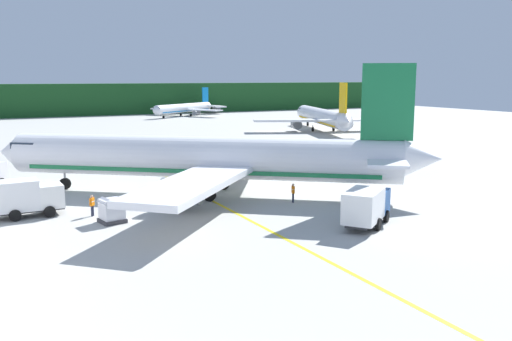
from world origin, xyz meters
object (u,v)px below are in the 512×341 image
airliner_far_taxiway (184,108)px  crew_marshaller (293,191)px  service_truck_catering (366,205)px  crew_loader_left (92,204)px  cargo_container_near (111,211)px  airliner_distant (211,104)px  airliner_foreground (207,159)px  service_truck_fuel (24,197)px  airliner_mid_apron (322,117)px

airliner_far_taxiway → crew_marshaller: airliner_far_taxiway is taller
service_truck_catering → crew_loader_left: service_truck_catering is taller
cargo_container_near → service_truck_catering: bearing=-29.5°
airliner_distant → cargo_container_near: 134.37m
airliner_foreground → airliner_far_taxiway: airliner_foreground is taller
airliner_far_taxiway → service_truck_catering: 117.50m
airliner_far_taxiway → cargo_container_near: (-42.74, -105.22, -1.31)m
airliner_far_taxiway → airliner_distant: (14.66, 16.26, 0.29)m
airliner_distant → service_truck_catering: size_ratio=5.25×
airliner_distant → service_truck_catering: airliner_distant is taller
service_truck_catering → cargo_container_near: bearing=150.5°
airliner_distant → service_truck_fuel: size_ratio=5.47×
service_truck_catering → crew_loader_left: (-17.32, 11.95, -0.56)m
airliner_distant → cargo_container_near: size_ratio=15.22×
airliner_distant → crew_loader_left: airliner_distant is taller
airliner_distant → airliner_mid_apron: bearing=-93.3°
crew_marshaller → airliner_distant: bearing=71.0°
service_truck_catering → crew_marshaller: 9.06m
crew_marshaller → service_truck_fuel: bearing=166.6°
service_truck_fuel → cargo_container_near: (5.69, -4.75, -0.69)m
airliner_far_taxiway → crew_marshaller: bearing=-104.5°
service_truck_fuel → cargo_container_near: 7.44m
airliner_mid_apron → airliner_distant: size_ratio=1.09×
airliner_distant → service_truck_catering: (-41.00, -130.77, -0.96)m
airliner_far_taxiway → service_truck_fuel: bearing=-115.7°
cargo_container_near → crew_marshaller: size_ratio=1.21×
service_truck_fuel → service_truck_catering: bearing=-32.4°
airliner_distant → crew_loader_left: bearing=-116.1°
airliner_far_taxiway → cargo_container_near: size_ratio=11.69×
airliner_distant → airliner_far_taxiway: bearing=-132.0°
crew_marshaller → cargo_container_near: bearing=178.9°
airliner_mid_apron → crew_loader_left: 73.94m
airliner_mid_apron → crew_loader_left: airliner_mid_apron is taller
airliner_far_taxiway → crew_loader_left: size_ratio=14.06×
airliner_distant → crew_marshaller: size_ratio=18.36×
airliner_foreground → airliner_far_taxiway: bearing=71.8°
airliner_distant → crew_marshaller: 128.78m
airliner_distant → crew_loader_left: (-58.32, -118.82, -1.51)m
airliner_far_taxiway → cargo_container_near: airliner_far_taxiway is taller
service_truck_fuel → cargo_container_near: bearing=-39.9°
airliner_far_taxiway → crew_loader_left: 111.47m
airliner_far_taxiway → service_truck_fuel: 111.54m
airliner_foreground → airliner_distant: 124.82m
cargo_container_near → crew_loader_left: bearing=109.1°
cargo_container_near → airliner_distant: bearing=64.7°
airliner_far_taxiway → service_truck_fuel: airliner_far_taxiway is taller
service_truck_fuel → crew_loader_left: service_truck_fuel is taller
crew_loader_left → airliner_far_taxiway: bearing=66.9°
airliner_distant → service_truck_fuel: bearing=-118.4°
airliner_distant → crew_loader_left: 132.37m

